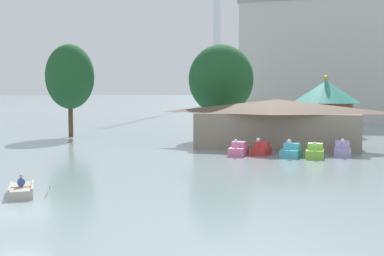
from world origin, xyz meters
The scene contains 12 objects.
ground_plane centered at (0.00, 0.00, 0.00)m, with size 2000.00×2000.00×0.00m, color gray.
rowboat_with_rower centered at (-2.07, 3.43, 0.28)m, with size 3.60×3.28×1.25m.
pedal_boat_pink centered at (6.94, 24.12, 0.51)m, with size 1.58×2.80×1.61m.
pedal_boat_red centered at (8.93, 25.19, 0.50)m, with size 1.84×2.77×1.67m.
pedal_boat_cyan centered at (11.76, 24.15, 0.52)m, with size 1.97×2.51×1.71m.
pedal_boat_lime centered at (13.84, 23.97, 0.53)m, with size 1.58×2.26×1.53m.
pedal_boat_lavender centered at (16.24, 26.10, 0.56)m, with size 1.53×2.28×1.67m.
boathouse centered at (9.81, 31.54, 2.68)m, with size 17.97×7.94×5.12m.
green_roof_pavilion centered at (14.81, 48.38, 4.15)m, with size 9.05×9.05×8.13m.
shoreline_tree_tall_left centered at (-17.69, 37.21, 7.89)m, with size 6.33×6.33×12.15m.
shoreline_tree_mid centered at (2.06, 39.50, 7.46)m, with size 8.11×8.11×11.82m.
background_building_block centered at (17.16, 84.32, 12.30)m, with size 39.04×16.13×24.56m.
Camera 1 is at (14.42, -20.42, 5.86)m, focal length 45.46 mm.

